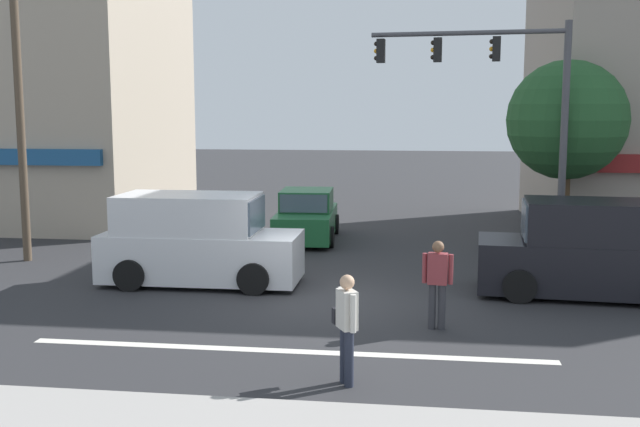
{
  "coord_description": "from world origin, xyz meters",
  "views": [
    {
      "loc": [
        2.18,
        -15.55,
        4.06
      ],
      "look_at": [
        -0.16,
        2.0,
        1.6
      ],
      "focal_mm": 42.0,
      "sensor_mm": 36.0,
      "label": 1
    }
  ],
  "objects_px": {
    "utility_pole_near_left": "(19,105)",
    "sedan_crossing_leftbound": "(307,217)",
    "street_tree": "(567,121)",
    "pedestrian_mid_crossing": "(437,279)",
    "traffic_light_mast": "(510,100)",
    "van_crossing_center": "(591,251)",
    "pedestrian_foreground_with_bag": "(347,322)",
    "van_waiting_far": "(198,241)"
  },
  "relations": [
    {
      "from": "utility_pole_near_left",
      "to": "sedan_crossing_leftbound",
      "type": "distance_m",
      "value": 8.9
    },
    {
      "from": "street_tree",
      "to": "pedestrian_mid_crossing",
      "type": "distance_m",
      "value": 8.4
    },
    {
      "from": "traffic_light_mast",
      "to": "utility_pole_near_left",
      "type": "bearing_deg",
      "value": -177.81
    },
    {
      "from": "street_tree",
      "to": "van_crossing_center",
      "type": "relative_size",
      "value": 1.14
    },
    {
      "from": "utility_pole_near_left",
      "to": "pedestrian_mid_crossing",
      "type": "distance_m",
      "value": 12.4
    },
    {
      "from": "street_tree",
      "to": "pedestrian_foreground_with_bag",
      "type": "height_order",
      "value": "street_tree"
    },
    {
      "from": "utility_pole_near_left",
      "to": "pedestrian_mid_crossing",
      "type": "xyz_separation_m",
      "value": [
        10.87,
        -5.02,
        -3.22
      ]
    },
    {
      "from": "pedestrian_foreground_with_bag",
      "to": "van_waiting_far",
      "type": "bearing_deg",
      "value": 124.11
    },
    {
      "from": "utility_pole_near_left",
      "to": "van_waiting_far",
      "type": "distance_m",
      "value": 6.57
    },
    {
      "from": "pedestrian_foreground_with_bag",
      "to": "pedestrian_mid_crossing",
      "type": "height_order",
      "value": "same"
    },
    {
      "from": "van_crossing_center",
      "to": "pedestrian_foreground_with_bag",
      "type": "bearing_deg",
      "value": -128.54
    },
    {
      "from": "pedestrian_foreground_with_bag",
      "to": "van_crossing_center",
      "type": "bearing_deg",
      "value": 51.46
    },
    {
      "from": "van_waiting_far",
      "to": "pedestrian_mid_crossing",
      "type": "xyz_separation_m",
      "value": [
        5.49,
        -3.01,
        -0.06
      ]
    },
    {
      "from": "traffic_light_mast",
      "to": "street_tree",
      "type": "bearing_deg",
      "value": 43.4
    },
    {
      "from": "pedestrian_foreground_with_bag",
      "to": "traffic_light_mast",
      "type": "bearing_deg",
      "value": 69.24
    },
    {
      "from": "utility_pole_near_left",
      "to": "sedan_crossing_leftbound",
      "type": "bearing_deg",
      "value": 31.09
    },
    {
      "from": "utility_pole_near_left",
      "to": "van_waiting_far",
      "type": "height_order",
      "value": "utility_pole_near_left"
    },
    {
      "from": "traffic_light_mast",
      "to": "van_waiting_far",
      "type": "distance_m",
      "value": 8.41
    },
    {
      "from": "van_waiting_far",
      "to": "van_crossing_center",
      "type": "distance_m",
      "value": 8.85
    },
    {
      "from": "pedestrian_mid_crossing",
      "to": "traffic_light_mast",
      "type": "bearing_deg",
      "value": 71.52
    },
    {
      "from": "traffic_light_mast",
      "to": "sedan_crossing_leftbound",
      "type": "bearing_deg",
      "value": 146.63
    },
    {
      "from": "sedan_crossing_leftbound",
      "to": "pedestrian_foreground_with_bag",
      "type": "distance_m",
      "value": 12.53
    },
    {
      "from": "utility_pole_near_left",
      "to": "van_crossing_center",
      "type": "height_order",
      "value": "utility_pole_near_left"
    },
    {
      "from": "street_tree",
      "to": "van_crossing_center",
      "type": "height_order",
      "value": "street_tree"
    },
    {
      "from": "van_waiting_far",
      "to": "van_crossing_center",
      "type": "height_order",
      "value": "same"
    },
    {
      "from": "street_tree",
      "to": "van_waiting_far",
      "type": "distance_m",
      "value": 10.26
    },
    {
      "from": "street_tree",
      "to": "van_waiting_far",
      "type": "relative_size",
      "value": 1.17
    },
    {
      "from": "van_crossing_center",
      "to": "van_waiting_far",
      "type": "bearing_deg",
      "value": 179.62
    },
    {
      "from": "traffic_light_mast",
      "to": "van_waiting_far",
      "type": "relative_size",
      "value": 1.35
    },
    {
      "from": "utility_pole_near_left",
      "to": "traffic_light_mast",
      "type": "xyz_separation_m",
      "value": [
        12.72,
        0.49,
        0.13
      ]
    },
    {
      "from": "street_tree",
      "to": "pedestrian_mid_crossing",
      "type": "bearing_deg",
      "value": -116.37
    },
    {
      "from": "sedan_crossing_leftbound",
      "to": "van_crossing_center",
      "type": "height_order",
      "value": "van_crossing_center"
    },
    {
      "from": "street_tree",
      "to": "sedan_crossing_leftbound",
      "type": "relative_size",
      "value": 1.29
    },
    {
      "from": "van_crossing_center",
      "to": "pedestrian_mid_crossing",
      "type": "xyz_separation_m",
      "value": [
        -3.37,
        -2.95,
        -0.06
      ]
    },
    {
      "from": "street_tree",
      "to": "pedestrian_foreground_with_bag",
      "type": "relative_size",
      "value": 3.23
    },
    {
      "from": "van_waiting_far",
      "to": "pedestrian_foreground_with_bag",
      "type": "xyz_separation_m",
      "value": [
        4.09,
        -6.04,
        -0.05
      ]
    },
    {
      "from": "van_waiting_far",
      "to": "pedestrian_foreground_with_bag",
      "type": "relative_size",
      "value": 2.76
    },
    {
      "from": "street_tree",
      "to": "van_waiting_far",
      "type": "bearing_deg",
      "value": -155.62
    },
    {
      "from": "van_waiting_far",
      "to": "pedestrian_foreground_with_bag",
      "type": "bearing_deg",
      "value": -55.89
    },
    {
      "from": "van_crossing_center",
      "to": "pedestrian_foreground_with_bag",
      "type": "xyz_separation_m",
      "value": [
        -4.76,
        -5.98,
        -0.05
      ]
    },
    {
      "from": "van_waiting_far",
      "to": "pedestrian_mid_crossing",
      "type": "height_order",
      "value": "van_waiting_far"
    },
    {
      "from": "van_crossing_center",
      "to": "pedestrian_mid_crossing",
      "type": "height_order",
      "value": "van_crossing_center"
    }
  ]
}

